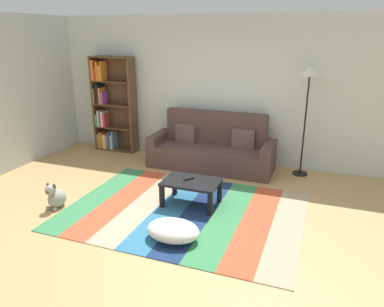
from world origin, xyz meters
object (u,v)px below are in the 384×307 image
Objects in this scene: standing_lamp at (309,86)px; couch at (212,149)px; bookshelf at (110,107)px; dog at (56,197)px; tv_remote at (189,179)px; coffee_table at (191,185)px; pouf at (173,230)px.

couch is at bearing -173.39° from standing_lamp.
couch is 1.17× the size of bookshelf.
dog reaches higher than tv_remote.
standing_lamp is at bearing 52.45° from coffee_table.
tv_remote is at bearing -129.17° from standing_lamp.
pouf is at bearing -43.62° from tv_remote.
dog is (0.74, -2.65, -0.75)m from bookshelf.
bookshelf is at bearing 178.46° from standing_lamp.
pouf is 0.35× the size of standing_lamp.
pouf is at bearing -114.40° from standing_lamp.
dog is 1.91m from tv_remote.
couch is 2.84× the size of coffee_table.
couch is at bearing 56.38° from dog.
tv_remote reaches higher than coffee_table.
bookshelf is at bearing 179.22° from tv_remote.
pouf is 1.91m from dog.
tv_remote is at bearing -84.63° from couch.
pouf is (0.33, -2.57, -0.21)m from couch.
bookshelf reaches higher than standing_lamp.
bookshelf is 3.13m from tv_remote.
bookshelf is 3.94m from standing_lamp.
pouf is at bearing -82.38° from coffee_table.
dog is 4.28m from standing_lamp.
standing_lamp is at bearing 65.60° from pouf.
tv_remote is (2.46, -1.86, -0.52)m from bookshelf.
coffee_table is at bearing 23.09° from dog.
tv_remote is (-0.05, 0.04, 0.07)m from coffee_table.
bookshelf is 3.20m from coffee_table.
coffee_table is 0.99m from pouf.
standing_lamp is 2.54m from tv_remote.
bookshelf reaches higher than tv_remote.
bookshelf is at bearing 172.93° from couch.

